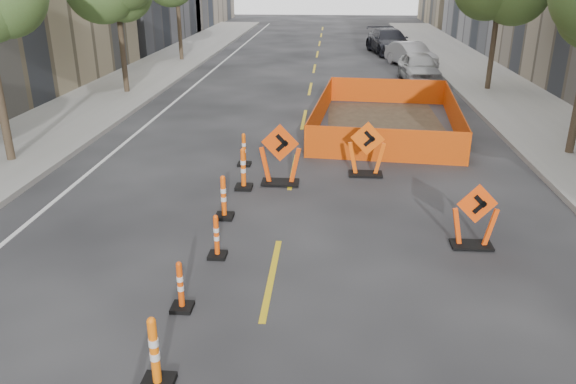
# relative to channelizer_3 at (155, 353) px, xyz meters

# --- Properties ---
(sidewalk_left) EXTENTS (4.00, 90.00, 0.15)m
(sidewalk_left) POSITION_rel_channelizer_3_xyz_m (-7.74, 11.07, -0.49)
(sidewalk_left) COLOR gray
(sidewalk_left) RESTS_ON ground
(channelizer_3) EXTENTS (0.44, 0.44, 1.13)m
(channelizer_3) POSITION_rel_channelizer_3_xyz_m (0.00, 0.00, 0.00)
(channelizer_3) COLOR orange
(channelizer_3) RESTS_ON ground
(channelizer_4) EXTENTS (0.36, 0.36, 0.91)m
(channelizer_4) POSITION_rel_channelizer_3_xyz_m (-0.14, 1.90, -0.11)
(channelizer_4) COLOR #E44609
(channelizer_4) RESTS_ON ground
(channelizer_5) EXTENTS (0.36, 0.36, 0.92)m
(channelizer_5) POSITION_rel_channelizer_3_xyz_m (0.10, 3.79, -0.10)
(channelizer_5) COLOR #EF4B0A
(channelizer_5) RESTS_ON ground
(channelizer_6) EXTENTS (0.41, 0.41, 1.05)m
(channelizer_6) POSITION_rel_channelizer_3_xyz_m (-0.11, 5.69, -0.04)
(channelizer_6) COLOR #FF550A
(channelizer_6) RESTS_ON ground
(channelizer_7) EXTENTS (0.44, 0.44, 1.12)m
(channelizer_7) POSITION_rel_channelizer_3_xyz_m (0.06, 7.59, -0.00)
(channelizer_7) COLOR #FF590A
(channelizer_7) RESTS_ON ground
(channelizer_8) EXTENTS (0.38, 0.38, 0.97)m
(channelizer_8) POSITION_rel_channelizer_3_xyz_m (-0.22, 9.48, -0.08)
(channelizer_8) COLOR #EC5909
(channelizer_8) RESTS_ON ground
(chevron_sign_left) EXTENTS (1.19, 0.80, 1.67)m
(chevron_sign_left) POSITION_rel_channelizer_3_xyz_m (0.99, 8.00, 0.27)
(chevron_sign_left) COLOR #EE450A
(chevron_sign_left) RESTS_ON ground
(chevron_sign_center) EXTENTS (1.13, 0.79, 1.56)m
(chevron_sign_center) POSITION_rel_channelizer_3_xyz_m (3.31, 8.87, 0.21)
(chevron_sign_center) COLOR #FF590A
(chevron_sign_center) RESTS_ON ground
(chevron_sign_right) EXTENTS (1.01, 0.70, 1.41)m
(chevron_sign_right) POSITION_rel_channelizer_3_xyz_m (5.29, 4.64, 0.14)
(chevron_sign_right) COLOR #FF480A
(chevron_sign_right) RESTS_ON ground
(safety_fence) EXTENTS (5.56, 8.63, 1.03)m
(safety_fence) POSITION_rel_channelizer_3_xyz_m (4.32, 14.21, -0.05)
(safety_fence) COLOR #E14A0B
(safety_fence) RESTS_ON ground
(parked_car_near) EXTENTS (1.94, 4.42, 1.48)m
(parked_car_near) POSITION_rel_channelizer_3_xyz_m (6.74, 23.36, 0.18)
(parked_car_near) COLOR #B0B1B2
(parked_car_near) RESTS_ON ground
(parked_car_mid) EXTENTS (2.83, 4.51, 1.40)m
(parked_car_mid) POSITION_rel_channelizer_3_xyz_m (6.93, 28.26, 0.14)
(parked_car_mid) COLOR #AAA9AF
(parked_car_mid) RESTS_ON ground
(parked_car_far) EXTENTS (3.21, 5.94, 1.64)m
(parked_car_far) POSITION_rel_channelizer_3_xyz_m (6.13, 33.81, 0.25)
(parked_car_far) COLOR black
(parked_car_far) RESTS_ON ground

